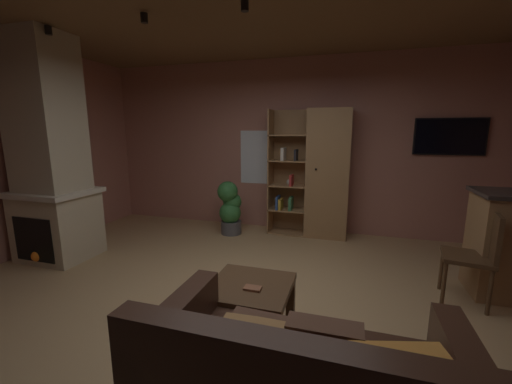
{
  "coord_description": "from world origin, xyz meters",
  "views": [
    {
      "loc": [
        0.89,
        -2.59,
        1.65
      ],
      "look_at": [
        0.0,
        0.4,
        1.05
      ],
      "focal_mm": 22.04,
      "sensor_mm": 36.0,
      "label": 1
    }
  ],
  "objects_px": {
    "wall_mounted_tv": "(450,137)",
    "bookshelf_cabinet": "(322,175)",
    "coffee_table": "(250,295)",
    "dining_chair": "(478,252)",
    "table_book_0": "(253,288)",
    "potted_floor_plant": "(230,207)",
    "stone_fireplace": "(50,162)"
  },
  "relations": [
    {
      "from": "stone_fireplace",
      "to": "potted_floor_plant",
      "type": "distance_m",
      "value": 2.53
    },
    {
      "from": "stone_fireplace",
      "to": "dining_chair",
      "type": "bearing_deg",
      "value": 2.86
    },
    {
      "from": "coffee_table",
      "to": "dining_chair",
      "type": "relative_size",
      "value": 0.7
    },
    {
      "from": "coffee_table",
      "to": "dining_chair",
      "type": "bearing_deg",
      "value": 29.75
    },
    {
      "from": "bookshelf_cabinet",
      "to": "potted_floor_plant",
      "type": "distance_m",
      "value": 1.55
    },
    {
      "from": "bookshelf_cabinet",
      "to": "wall_mounted_tv",
      "type": "xyz_separation_m",
      "value": [
        1.76,
        0.21,
        0.6
      ]
    },
    {
      "from": "coffee_table",
      "to": "wall_mounted_tv",
      "type": "bearing_deg",
      "value": 55.16
    },
    {
      "from": "stone_fireplace",
      "to": "dining_chair",
      "type": "xyz_separation_m",
      "value": [
        4.85,
        0.24,
        -0.74
      ]
    },
    {
      "from": "wall_mounted_tv",
      "to": "dining_chair",
      "type": "bearing_deg",
      "value": -94.18
    },
    {
      "from": "table_book_0",
      "to": "potted_floor_plant",
      "type": "height_order",
      "value": "potted_floor_plant"
    },
    {
      "from": "bookshelf_cabinet",
      "to": "table_book_0",
      "type": "xyz_separation_m",
      "value": [
        -0.26,
        -2.82,
        -0.52
      ]
    },
    {
      "from": "potted_floor_plant",
      "to": "stone_fireplace",
      "type": "bearing_deg",
      "value": -139.39
    },
    {
      "from": "coffee_table",
      "to": "table_book_0",
      "type": "bearing_deg",
      "value": -59.24
    },
    {
      "from": "dining_chair",
      "to": "table_book_0",
      "type": "bearing_deg",
      "value": -148.08
    },
    {
      "from": "coffee_table",
      "to": "table_book_0",
      "type": "height_order",
      "value": "table_book_0"
    },
    {
      "from": "bookshelf_cabinet",
      "to": "table_book_0",
      "type": "bearing_deg",
      "value": -95.24
    },
    {
      "from": "bookshelf_cabinet",
      "to": "potted_floor_plant",
      "type": "bearing_deg",
      "value": -166.9
    },
    {
      "from": "dining_chair",
      "to": "wall_mounted_tv",
      "type": "xyz_separation_m",
      "value": [
        0.14,
        1.86,
        1.05
      ]
    },
    {
      "from": "coffee_table",
      "to": "wall_mounted_tv",
      "type": "xyz_separation_m",
      "value": [
        2.06,
        2.96,
        1.21
      ]
    },
    {
      "from": "table_book_0",
      "to": "dining_chair",
      "type": "bearing_deg",
      "value": 31.92
    },
    {
      "from": "bookshelf_cabinet",
      "to": "dining_chair",
      "type": "xyz_separation_m",
      "value": [
        1.62,
        -1.65,
        -0.45
      ]
    },
    {
      "from": "bookshelf_cabinet",
      "to": "coffee_table",
      "type": "relative_size",
      "value": 3.11
    },
    {
      "from": "dining_chair",
      "to": "coffee_table",
      "type": "bearing_deg",
      "value": -150.25
    },
    {
      "from": "bookshelf_cabinet",
      "to": "dining_chair",
      "type": "bearing_deg",
      "value": -45.45
    },
    {
      "from": "coffee_table",
      "to": "table_book_0",
      "type": "distance_m",
      "value": 0.13
    },
    {
      "from": "stone_fireplace",
      "to": "coffee_table",
      "type": "xyz_separation_m",
      "value": [
        2.93,
        -0.86,
        -0.9
      ]
    },
    {
      "from": "dining_chair",
      "to": "stone_fireplace",
      "type": "bearing_deg",
      "value": -177.14
    },
    {
      "from": "stone_fireplace",
      "to": "potted_floor_plant",
      "type": "relative_size",
      "value": 3.22
    },
    {
      "from": "dining_chair",
      "to": "wall_mounted_tv",
      "type": "distance_m",
      "value": 2.14
    },
    {
      "from": "wall_mounted_tv",
      "to": "bookshelf_cabinet",
      "type": "bearing_deg",
      "value": -173.15
    },
    {
      "from": "stone_fireplace",
      "to": "wall_mounted_tv",
      "type": "height_order",
      "value": "stone_fireplace"
    },
    {
      "from": "coffee_table",
      "to": "bookshelf_cabinet",
      "type": "bearing_deg",
      "value": 83.74
    }
  ]
}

